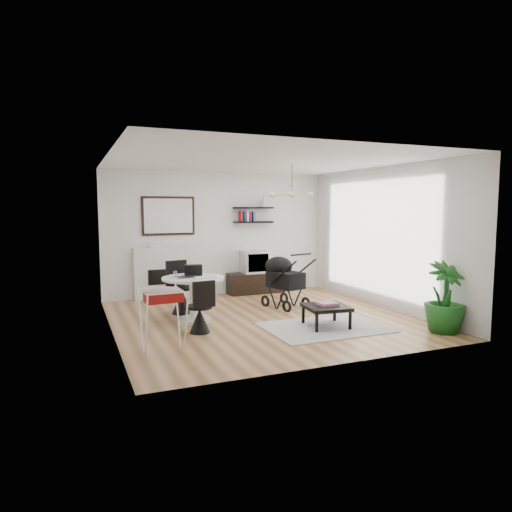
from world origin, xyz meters
name	(u,v)px	position (x,y,z in m)	size (l,w,h in m)	color
floor	(263,319)	(0.00, 0.00, 0.00)	(5.00, 5.00, 0.00)	brown
ceiling	(263,161)	(0.00, 0.00, 2.70)	(5.00, 5.00, 0.00)	white
wall_back	(218,234)	(0.00, 2.50, 1.35)	(5.00, 5.00, 0.00)	white
wall_left	(110,246)	(-2.50, 0.00, 1.35)	(5.00, 5.00, 0.00)	white
wall_right	(383,238)	(2.50, 0.00, 1.35)	(5.00, 5.00, 0.00)	white
sheer_curtain	(372,237)	(2.40, 0.20, 1.35)	(0.04, 3.60, 2.60)	white
fireplace	(170,266)	(-1.10, 2.42, 0.69)	(1.50, 0.17, 2.16)	white
shelf_lower	(253,222)	(0.79, 2.37, 1.60)	(0.90, 0.25, 0.04)	black
shelf_upper	(253,208)	(0.79, 2.37, 1.92)	(0.90, 0.25, 0.04)	black
pendant_lamp	(292,195)	(0.70, 0.30, 2.15)	(0.90, 0.90, 0.10)	#D8BA71
tv_console	(255,283)	(0.79, 2.27, 0.23)	(1.24, 0.44, 0.47)	black
crt_tv	(254,262)	(0.77, 2.27, 0.72)	(0.57, 0.50, 0.50)	silver
dining_table	(194,292)	(-1.16, 0.26, 0.50)	(1.04, 1.04, 0.76)	white
laptop	(187,277)	(-1.28, 0.19, 0.78)	(0.34, 0.22, 0.03)	black
black_bag	(193,270)	(-1.11, 0.45, 0.85)	(0.30, 0.18, 0.18)	black
newspaper	(205,277)	(-0.99, 0.13, 0.77)	(0.35, 0.29, 0.01)	silver
drinking_glass	(175,274)	(-1.43, 0.40, 0.81)	(0.06, 0.06, 0.10)	white
chair_far	(181,297)	(-1.21, 0.95, 0.30)	(0.48, 0.50, 0.96)	black
chair_near	(200,316)	(-1.25, -0.46, 0.26)	(0.40, 0.42, 0.83)	black
drying_rack	(163,319)	(-1.94, -1.13, 0.44)	(0.58, 0.54, 0.83)	white
stroller	(283,283)	(0.76, 0.74, 0.47)	(0.76, 0.98, 1.09)	black
rug	(325,327)	(0.68, -0.93, 0.01)	(1.90, 1.37, 0.01)	#ABABAB
coffee_table	(326,308)	(0.73, -0.90, 0.31)	(0.74, 0.74, 0.34)	black
magazines	(328,304)	(0.76, -0.88, 0.37)	(0.31, 0.24, 0.04)	#CD334C
potted_plant	(445,297)	(2.25, -1.86, 0.55)	(0.61, 0.61, 1.10)	#18571A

